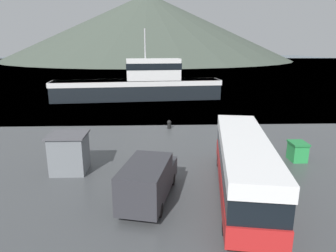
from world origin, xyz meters
The scene contains 9 objects.
water_surface centered at (0.00, 145.01, 0.00)m, with size 240.00×240.00×0.00m, color #475B6B.
hill_backdrop centered at (-8.89, 188.51, 19.39)m, with size 170.57×170.57×38.79m, color #424C42.
tour_bus centered at (0.85, 9.48, 1.87)m, with size 4.38×11.67×3.33m.
delivery_van centered at (-4.46, 8.97, 1.24)m, with size 3.39×6.12×2.34m.
fishing_boat centered at (-6.48, 41.09, 2.37)m, with size 26.47×6.72×10.78m.
storage_bin centered at (6.40, 14.48, 0.72)m, with size 1.17×1.45×1.41m.
dock_kiosk centered at (-9.84, 13.10, 1.34)m, with size 2.46×2.35×2.65m.
small_boat centered at (-16.40, 45.27, 0.39)m, with size 5.85×5.16×0.77m.
mooring_bollard centered at (-2.71, 23.70, 0.47)m, with size 0.44×0.44×0.88m.
Camera 1 is at (-3.97, -5.97, 8.25)m, focal length 32.00 mm.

